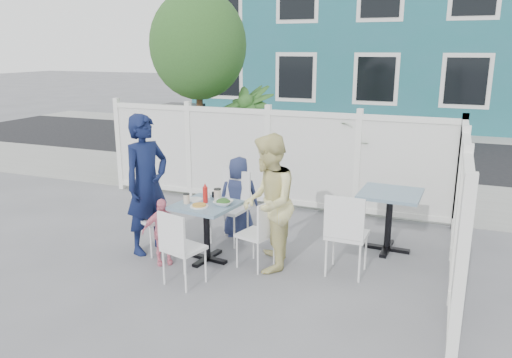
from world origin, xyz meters
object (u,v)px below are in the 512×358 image
at_px(spare_table, 390,205).
at_px(chair_left, 151,211).
at_px(chair_right, 261,229).
at_px(toddler, 162,231).
at_px(man, 147,184).
at_px(main_table, 206,217).
at_px(chair_near, 179,243).
at_px(woman, 268,203).
at_px(chair_back, 232,201).
at_px(utility_cabinet, 183,140).
at_px(boy, 239,197).

height_order(spare_table, chair_left, chair_left).
distance_m(chair_right, toddler, 1.20).
height_order(man, toddler, man).
distance_m(main_table, toddler, 0.56).
height_order(chair_near, woman, woman).
bearing_deg(chair_back, utility_cabinet, -43.86).
xyz_separation_m(chair_back, man, (-0.84, -0.73, 0.33)).
height_order(man, woman, man).
relative_size(chair_left, woman, 0.56).
height_order(spare_table, chair_near, chair_near).
relative_size(utility_cabinet, boy, 1.21).
bearing_deg(spare_table, man, -158.32).
xyz_separation_m(utility_cabinet, chair_right, (3.24, -3.89, -0.19)).
bearing_deg(chair_near, man, 154.96).
relative_size(woman, toddler, 1.96).
distance_m(spare_table, chair_left, 3.06).
bearing_deg(chair_right, main_table, 107.13).
xyz_separation_m(woman, boy, (-0.73, 0.83, -0.25)).
relative_size(utility_cabinet, chair_near, 1.58).
relative_size(utility_cabinet, main_table, 1.75).
distance_m(chair_right, man, 1.58).
distance_m(chair_left, boy, 1.21).
relative_size(main_table, chair_right, 0.93).
bearing_deg(toddler, boy, 28.17).
bearing_deg(toddler, man, 103.14).
bearing_deg(chair_right, chair_left, 104.31).
relative_size(spare_table, chair_left, 0.87).
height_order(chair_left, chair_back, chair_back).
bearing_deg(main_table, toddler, -147.36).
relative_size(spare_table, chair_right, 0.93).
bearing_deg(utility_cabinet, woman, -51.07).
distance_m(main_table, chair_near, 0.74).
distance_m(spare_table, chair_near, 2.74).
relative_size(spare_table, man, 0.44).
height_order(chair_near, boy, boy).
xyz_separation_m(spare_table, chair_left, (-2.86, -1.09, -0.08)).
relative_size(utility_cabinet, chair_back, 1.43).
relative_size(chair_near, man, 0.48).
bearing_deg(main_table, woman, 5.10).
bearing_deg(man, spare_table, -51.01).
bearing_deg(utility_cabinet, chair_right, -52.05).
relative_size(spare_table, woman, 0.49).
distance_m(utility_cabinet, chair_left, 4.24).
height_order(chair_back, woman, woman).
distance_m(chair_near, toddler, 0.67).
xyz_separation_m(man, boy, (0.87, 0.91, -0.33)).
distance_m(utility_cabinet, chair_back, 4.09).
height_order(spare_table, woman, woman).
bearing_deg(chair_right, boy, 52.10).
bearing_deg(woman, spare_table, 114.68).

